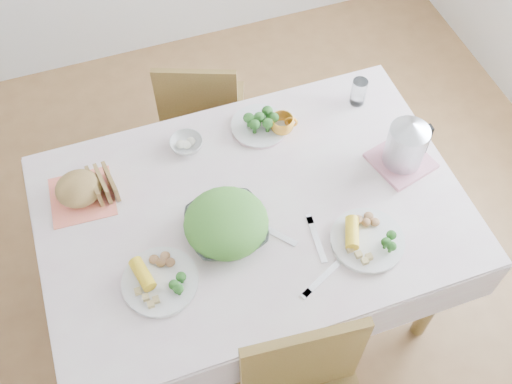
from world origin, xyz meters
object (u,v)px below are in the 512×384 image
object	(u,v)px
dinner_plate_left	(160,282)
dinner_plate_right	(367,240)
dining_table	(253,258)
electric_kettle	(407,142)
salad_bowl	(227,228)
yellow_mug	(282,125)
chair_far	(203,101)

from	to	relation	value
dinner_plate_left	dinner_plate_right	distance (m)	0.71
dining_table	electric_kettle	xyz separation A→B (m)	(0.59, 0.01, 0.51)
salad_bowl	yellow_mug	bearing A→B (deg)	47.09
chair_far	yellow_mug	distance (m)	0.65
salad_bowl	dinner_plate_right	world-z (taller)	salad_bowl
electric_kettle	chair_far	bearing A→B (deg)	135.90
dining_table	electric_kettle	distance (m)	0.78
chair_far	electric_kettle	xyz separation A→B (m)	(0.55, -0.82, 0.42)
salad_bowl	dining_table	bearing A→B (deg)	30.58
dinner_plate_right	salad_bowl	bearing A→B (deg)	156.17
dining_table	dinner_plate_left	xyz separation A→B (m)	(-0.38, -0.18, 0.40)
salad_bowl	electric_kettle	bearing A→B (deg)	6.21
salad_bowl	chair_far	bearing A→B (deg)	80.18
chair_far	dinner_plate_right	xyz separation A→B (m)	(0.29, -1.09, 0.31)
chair_far	dining_table	bearing A→B (deg)	108.51
dinner_plate_right	yellow_mug	world-z (taller)	yellow_mug
dining_table	electric_kettle	size ratio (longest dim) A/B	6.88
dining_table	dinner_plate_right	bearing A→B (deg)	-39.36
chair_far	yellow_mug	world-z (taller)	chair_far
chair_far	dinner_plate_left	world-z (taller)	chair_far
dining_table	yellow_mug	world-z (taller)	yellow_mug
yellow_mug	salad_bowl	bearing A→B (deg)	-132.91
dinner_plate_left	dinner_plate_right	size ratio (longest dim) A/B	0.99
salad_bowl	electric_kettle	world-z (taller)	electric_kettle
dining_table	dinner_plate_left	size ratio (longest dim) A/B	5.55
dinner_plate_left	electric_kettle	distance (m)	1.00
dinner_plate_right	yellow_mug	xyz separation A→B (m)	(-0.10, 0.56, 0.03)
salad_bowl	yellow_mug	size ratio (longest dim) A/B	2.90
yellow_mug	electric_kettle	size ratio (longest dim) A/B	0.46
salad_bowl	electric_kettle	size ratio (longest dim) A/B	1.34
dinner_plate_right	chair_far	bearing A→B (deg)	104.73
dinner_plate_left	chair_far	bearing A→B (deg)	67.41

